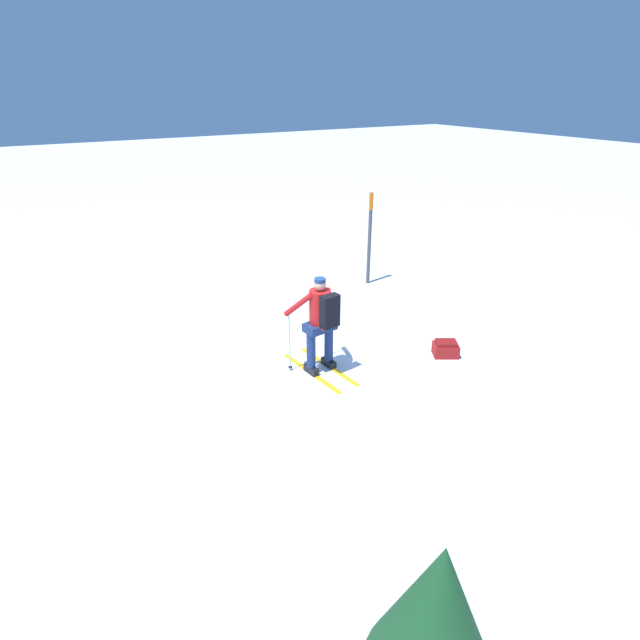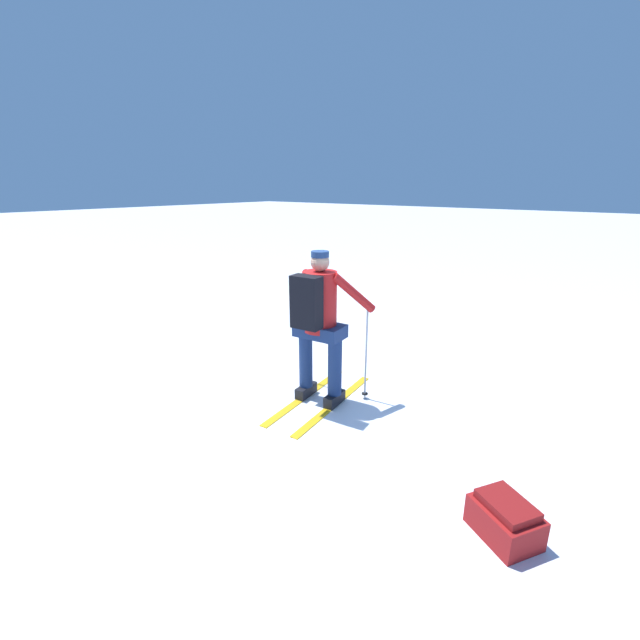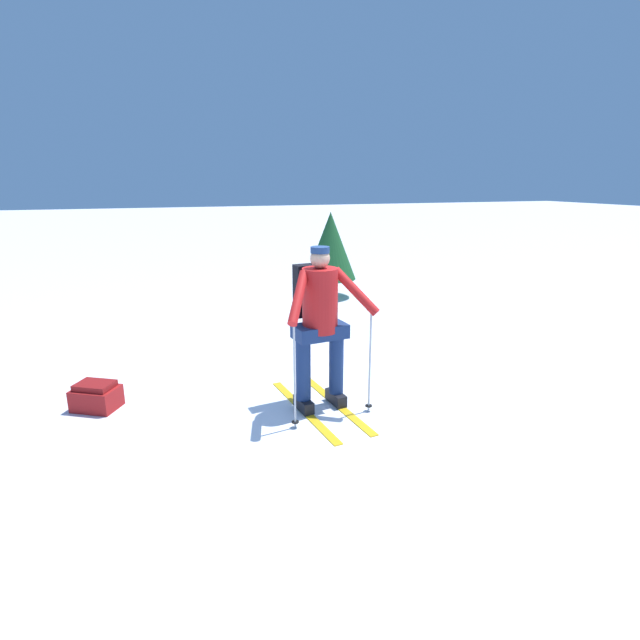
# 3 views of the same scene
# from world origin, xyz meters

# --- Properties ---
(ground_plane) EXTENTS (80.00, 80.00, 0.00)m
(ground_plane) POSITION_xyz_m (0.00, 0.00, 0.00)
(ground_plane) COLOR white
(skier) EXTENTS (0.98, 1.60, 1.67)m
(skier) POSITION_xyz_m (-0.42, -0.07, 0.96)
(skier) COLOR gold
(skier) RESTS_ON ground_plane
(dropped_backpack) EXTENTS (0.53, 0.50, 0.28)m
(dropped_backpack) POSITION_xyz_m (-2.60, 0.64, 0.13)
(dropped_backpack) COLOR maroon
(dropped_backpack) RESTS_ON ground_plane
(trail_marker) EXTENTS (0.10, 0.10, 2.18)m
(trail_marker) POSITION_xyz_m (-3.53, -2.98, 1.26)
(trail_marker) COLOR #4C4C51
(trail_marker) RESTS_ON ground_plane
(pine_tree) EXTENTS (1.01, 1.01, 1.68)m
(pine_tree) POSITION_xyz_m (1.45, 4.63, 1.02)
(pine_tree) COLOR #4C331E
(pine_tree) RESTS_ON ground_plane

